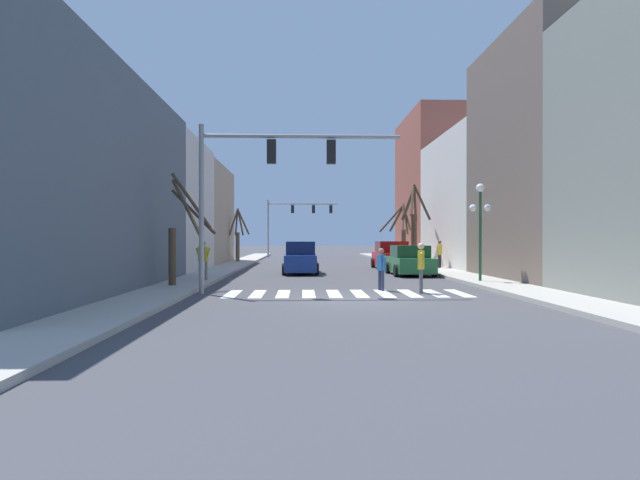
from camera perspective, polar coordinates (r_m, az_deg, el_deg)
name	(u,v)px	position (r m, az deg, el deg)	size (l,w,h in m)	color
ground_plane	(352,300)	(16.00, 3.64, -6.87)	(240.00, 240.00, 0.00)	#424247
sidewalk_left	(148,299)	(16.64, -19.08, -6.35)	(2.05, 90.00, 0.15)	#ADA89E
sidewalk_right	(550,297)	(17.81, 24.79, -5.93)	(2.05, 90.00, 0.15)	#ADA89E
building_row_left	(132,203)	(27.78, -20.70, 4.01)	(6.00, 33.31, 7.81)	#515B66
building_row_right	(501,182)	(32.29, 19.97, 6.26)	(6.00, 38.47, 12.58)	gray
crosswalk_stripes	(347,294)	(17.85, 3.05, -6.13)	(8.55, 2.60, 0.01)	white
traffic_signal_near	(261,170)	(17.98, -6.72, 7.91)	(7.16, 0.28, 6.00)	gray
traffic_signal_far	(295,214)	(51.92, -2.90, 2.93)	(7.34, 0.28, 5.97)	gray
street_lamp_right_corner	(480,212)	(22.49, 17.84, 3.08)	(0.95, 0.36, 4.17)	#1E4C2D
car_parked_left_near	(391,256)	(32.54, 8.15, -1.83)	(2.21, 4.41, 1.78)	red
car_parked_left_mid	(301,259)	(28.00, -2.24, -2.15)	(1.97, 4.49, 1.79)	navy
car_parked_left_far	(410,261)	(27.16, 10.24, -2.39)	(2.17, 4.15, 1.59)	#236B38
pedestrian_on_right_sidewalk	(203,257)	(22.60, -13.21, -1.85)	(0.73, 0.33, 1.71)	#7A705B
pedestrian_near_right_corner	(381,265)	(18.90, 7.01, -2.91)	(0.30, 0.68, 1.60)	#282D47
pedestrian_on_left_sidewalk	(440,252)	(31.71, 13.52, -1.29)	(0.45, 0.67, 1.70)	black
pedestrian_crossing_street	(421,263)	(18.28, 11.47, -2.63)	(0.33, 0.78, 1.81)	#4C4C51
street_tree_right_mid	(402,233)	(38.06, 9.33, 0.80)	(2.29, 3.19, 4.47)	#473828
street_tree_right_far	(238,236)	(40.42, -9.35, 0.50)	(1.75, 1.64, 4.24)	brown
street_tree_right_near	(180,235)	(20.04, -15.73, 0.53)	(1.84, 1.30, 4.38)	#473828
street_tree_left_mid	(414,227)	(34.73, 10.68, 1.51)	(2.04, 2.84, 5.54)	#473828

